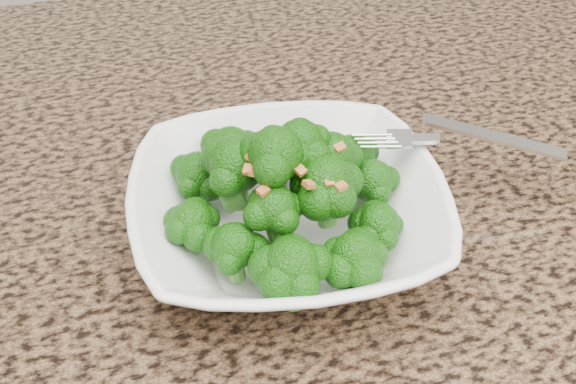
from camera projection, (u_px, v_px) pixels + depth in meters
name	position (u px, v px, depth m)	size (l,w,h in m)	color
granite_counter	(183.00, 281.00, 0.54)	(1.64, 1.04, 0.03)	brown
bowl	(288.00, 214.00, 0.54)	(0.23, 0.23, 0.06)	white
broccoli_pile	(288.00, 145.00, 0.50)	(0.20, 0.20, 0.07)	#165B0A
garlic_topping	(288.00, 98.00, 0.47)	(0.12, 0.12, 0.01)	#B7682C
fork	(429.00, 138.00, 0.55)	(0.19, 0.03, 0.01)	silver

